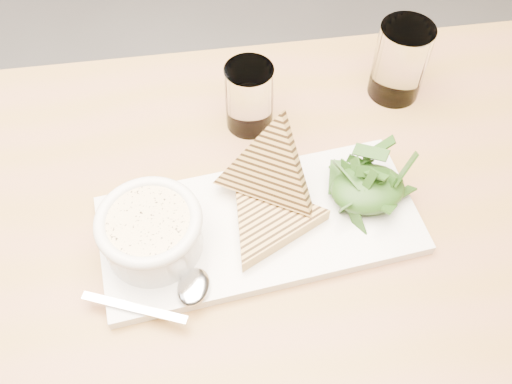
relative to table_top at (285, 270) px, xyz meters
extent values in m
plane|color=#5D5753|center=(-0.04, 0.13, -0.70)|extent=(6.00, 6.00, 0.00)
cube|color=#9E6943|center=(0.00, 0.00, 0.00)|extent=(1.23, 0.88, 0.04)
cylinder|color=#9E6943|center=(0.53, 0.34, -0.36)|extent=(0.06, 0.06, 0.68)
cube|color=white|center=(-0.02, 0.05, 0.03)|extent=(0.39, 0.18, 0.01)
cylinder|color=white|center=(-0.15, 0.05, 0.06)|extent=(0.11, 0.11, 0.05)
cylinder|color=beige|center=(-0.15, 0.05, 0.09)|extent=(0.10, 0.10, 0.01)
torus|color=white|center=(-0.15, 0.05, 0.09)|extent=(0.12, 0.12, 0.01)
ellipsoid|color=#14360C|center=(0.12, 0.06, 0.05)|extent=(0.09, 0.07, 0.04)
ellipsoid|color=silver|center=(-0.11, -0.02, 0.04)|extent=(0.05, 0.06, 0.01)
cube|color=silver|center=(-0.18, -0.03, 0.04)|extent=(0.11, 0.06, 0.00)
cylinder|color=white|center=(0.01, 0.23, 0.07)|extent=(0.07, 0.07, 0.10)
cylinder|color=white|center=(0.23, 0.24, 0.08)|extent=(0.07, 0.07, 0.11)
camera|label=1|loc=(-0.11, -0.31, 0.62)|focal=40.00mm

